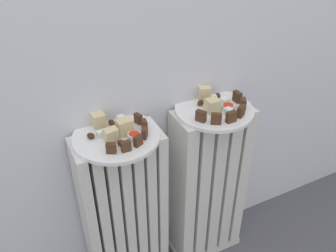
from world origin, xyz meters
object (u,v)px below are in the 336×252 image
at_px(plate_left, 116,136).
at_px(plate_right, 214,110).
at_px(jam_bowl_left, 134,136).
at_px(radiator_right, 208,187).
at_px(radiator_left, 125,217).
at_px(jam_bowl_right, 228,107).
at_px(fork, 116,137).

relative_size(plate_left, plate_right, 1.00).
bearing_deg(jam_bowl_left, plate_right, 8.64).
bearing_deg(radiator_right, plate_right, 90.00).
relative_size(radiator_left, plate_left, 2.60).
bearing_deg(jam_bowl_right, fork, 177.75).
bearing_deg(radiator_right, jam_bowl_left, -171.36).
bearing_deg(radiator_right, plate_left, 180.00).
bearing_deg(fork, radiator_right, 2.26).
distance_m(plate_left, plate_right, 0.34).
height_order(jam_bowl_left, jam_bowl_right, jam_bowl_left).
bearing_deg(jam_bowl_right, radiator_right, 139.66).
distance_m(radiator_left, jam_bowl_right, 0.52).
xyz_separation_m(plate_left, jam_bowl_left, (0.04, -0.05, 0.02)).
xyz_separation_m(plate_left, fork, (-0.01, -0.01, 0.01)).
distance_m(radiator_right, jam_bowl_left, 0.47).
height_order(plate_left, jam_bowl_right, jam_bowl_right).
height_order(radiator_right, fork, fork).
xyz_separation_m(plate_right, jam_bowl_left, (-0.30, -0.05, 0.02)).
distance_m(radiator_right, fork, 0.49).
xyz_separation_m(radiator_left, plate_right, (0.34, 0.00, 0.35)).
relative_size(radiator_left, radiator_right, 1.00).
relative_size(plate_right, jam_bowl_right, 6.21).
distance_m(radiator_left, jam_bowl_left, 0.37).
height_order(radiator_left, jam_bowl_left, jam_bowl_left).
bearing_deg(radiator_left, jam_bowl_right, -4.36).
distance_m(plate_right, fork, 0.34).
distance_m(jam_bowl_left, fork, 0.05).
xyz_separation_m(plate_left, plate_right, (0.34, 0.00, 0.00)).
distance_m(jam_bowl_left, jam_bowl_right, 0.33).
bearing_deg(fork, plate_right, 2.26).
height_order(radiator_left, radiator_right, same).
bearing_deg(plate_left, radiator_right, -0.00).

